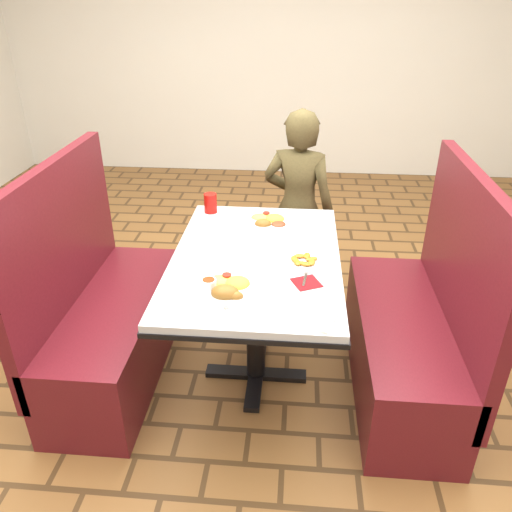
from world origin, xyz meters
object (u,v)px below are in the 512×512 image
at_px(dining_table, 256,273).
at_px(far_dinner_plate, 269,219).
at_px(booth_bench_left, 107,319).
at_px(plantain_plate, 303,261).
at_px(diner_person, 298,208).
at_px(booth_bench_right, 412,335).
at_px(near_dinner_plate, 228,285).
at_px(red_tumbler, 210,203).

distance_m(dining_table, far_dinner_plate, 0.40).
distance_m(booth_bench_left, plantain_plate, 1.11).
bearing_deg(dining_table, far_dinner_plate, 84.20).
bearing_deg(plantain_plate, diner_person, 91.91).
bearing_deg(plantain_plate, dining_table, 166.40).
height_order(dining_table, booth_bench_right, booth_bench_right).
bearing_deg(booth_bench_left, diner_person, 42.10).
bearing_deg(near_dinner_plate, booth_bench_left, 155.37).
bearing_deg(diner_person, dining_table, 91.03).
relative_size(booth_bench_left, far_dinner_plate, 4.54).
distance_m(far_dinner_plate, red_tumbler, 0.37).
bearing_deg(far_dinner_plate, dining_table, -95.80).
bearing_deg(booth_bench_left, booth_bench_right, 0.00).
bearing_deg(red_tumbler, near_dinner_plate, -75.65).
height_order(far_dinner_plate, plantain_plate, far_dinner_plate).
relative_size(dining_table, red_tumbler, 11.03).
xyz_separation_m(far_dinner_plate, red_tumbler, (-0.34, 0.13, 0.03)).
height_order(dining_table, diner_person, diner_person).
height_order(booth_bench_right, diner_person, diner_person).
relative_size(far_dinner_plate, plantain_plate, 1.41).
bearing_deg(plantain_plate, near_dinner_plate, -139.78).
xyz_separation_m(diner_person, red_tumbler, (-0.50, -0.39, 0.17)).
bearing_deg(dining_table, plantain_plate, -13.60).
height_order(booth_bench_left, plantain_plate, booth_bench_left).
bearing_deg(booth_bench_right, dining_table, 180.00).
bearing_deg(red_tumbler, dining_table, -59.16).
xyz_separation_m(diner_person, near_dinner_plate, (-0.29, -1.22, 0.15)).
height_order(booth_bench_right, plantain_plate, booth_bench_right).
bearing_deg(near_dinner_plate, booth_bench_right, 20.02).
xyz_separation_m(booth_bench_left, plantain_plate, (1.03, -0.05, 0.43)).
xyz_separation_m(dining_table, booth_bench_right, (0.80, 0.00, -0.32)).
relative_size(booth_bench_right, near_dinner_plate, 4.43).
relative_size(near_dinner_plate, plantain_plate, 1.44).
bearing_deg(diner_person, booth_bench_right, 137.19).
xyz_separation_m(diner_person, far_dinner_plate, (-0.16, -0.52, 0.14)).
relative_size(dining_table, near_dinner_plate, 4.48).
height_order(booth_bench_right, near_dinner_plate, booth_bench_right).
distance_m(near_dinner_plate, red_tumbler, 0.86).
height_order(diner_person, near_dinner_plate, diner_person).
relative_size(diner_person, plantain_plate, 6.76).
xyz_separation_m(diner_person, plantain_plate, (0.03, -0.95, 0.13)).
bearing_deg(booth_bench_right, booth_bench_left, 180.00).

